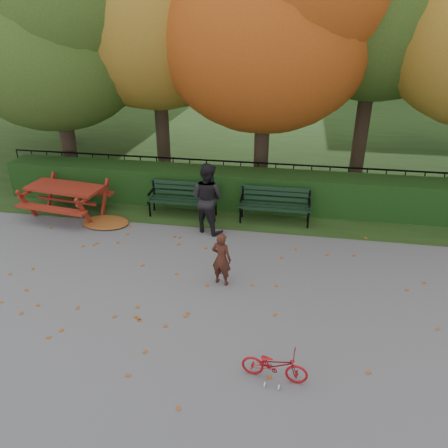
% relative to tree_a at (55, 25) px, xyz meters
% --- Properties ---
extents(ground, '(90.00, 90.00, 0.00)m').
position_rel_tree_a_xyz_m(ground, '(5.19, -5.58, -4.52)').
color(ground, slate).
rests_on(ground, ground).
extents(grass_strip, '(90.00, 90.00, 0.00)m').
position_rel_tree_a_xyz_m(grass_strip, '(5.19, 8.42, -4.52)').
color(grass_strip, '#203315').
rests_on(grass_strip, ground).
extents(hedge, '(13.00, 0.90, 1.00)m').
position_rel_tree_a_xyz_m(hedge, '(5.19, -1.08, -4.02)').
color(hedge, black).
rests_on(hedge, ground).
extents(iron_fence, '(14.00, 0.04, 1.02)m').
position_rel_tree_a_xyz_m(iron_fence, '(5.19, -0.28, -3.98)').
color(iron_fence, black).
rests_on(iron_fence, ground).
extents(tree_a, '(5.88, 5.60, 7.48)m').
position_rel_tree_a_xyz_m(tree_a, '(0.00, 0.00, 0.00)').
color(tree_a, black).
rests_on(tree_a, ground).
extents(tree_c, '(6.30, 6.00, 8.00)m').
position_rel_tree_a_xyz_m(tree_c, '(6.02, 0.38, 0.30)').
color(tree_c, black).
rests_on(tree_c, ground).
extents(bench_left, '(1.80, 0.57, 0.88)m').
position_rel_tree_a_xyz_m(bench_left, '(3.89, -1.88, -4.00)').
color(bench_left, black).
rests_on(bench_left, ground).
extents(bench_right, '(1.80, 0.57, 0.88)m').
position_rel_tree_a_xyz_m(bench_right, '(6.29, -1.88, -4.00)').
color(bench_right, black).
rests_on(bench_right, ground).
extents(picnic_table, '(2.13, 1.81, 0.95)m').
position_rel_tree_a_xyz_m(picnic_table, '(0.89, -2.46, -3.87)').
color(picnic_table, maroon).
rests_on(picnic_table, ground).
extents(leaf_pile, '(1.34, 1.04, 0.08)m').
position_rel_tree_a_xyz_m(leaf_pile, '(2.05, -2.76, -4.48)').
color(leaf_pile, brown).
rests_on(leaf_pile, ground).
extents(leaf_scatter, '(9.00, 5.70, 0.01)m').
position_rel_tree_a_xyz_m(leaf_scatter, '(5.19, -5.28, -4.51)').
color(leaf_scatter, brown).
rests_on(leaf_scatter, ground).
extents(child, '(0.47, 0.37, 1.13)m').
position_rel_tree_a_xyz_m(child, '(5.42, -4.87, -3.96)').
color(child, '#3F1D14').
rests_on(child, ground).
extents(adult, '(1.04, 0.95, 1.74)m').
position_rel_tree_a_xyz_m(adult, '(4.70, -2.68, -3.65)').
color(adult, black).
rests_on(adult, ground).
extents(bicycle, '(1.03, 0.44, 0.52)m').
position_rel_tree_a_xyz_m(bicycle, '(6.62, -7.21, -4.26)').
color(bicycle, '#A90F14').
rests_on(bicycle, ground).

